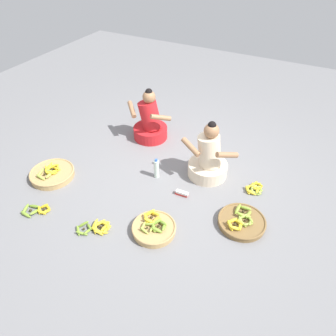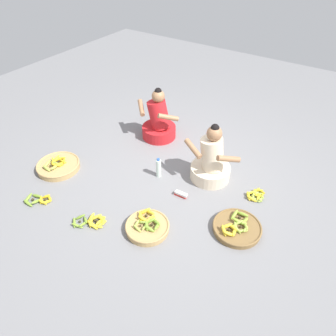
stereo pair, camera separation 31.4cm
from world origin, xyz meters
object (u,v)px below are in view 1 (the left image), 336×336
banana_basket_front_right (154,228)px  packet_carton_stack (182,193)px  loose_bananas_mid_left (255,189)px  loose_bananas_front_center (36,210)px  vendor_woman_behind (150,123)px  loose_bananas_mid_right (97,227)px  banana_basket_near_vendor (52,174)px  banana_basket_back_center (242,221)px  water_bottle (156,169)px  vendor_woman_front (208,159)px

banana_basket_front_right → packet_carton_stack: 0.65m
loose_bananas_mid_left → loose_bananas_front_center: 2.67m
vendor_woman_behind → loose_bananas_mid_right: bearing=-78.2°
banana_basket_near_vendor → loose_bananas_mid_right: size_ratio=1.50×
loose_bananas_front_center → banana_basket_back_center: bearing=22.8°
banana_basket_near_vendor → water_bottle: water_bottle is taller
banana_basket_near_vendor → vendor_woman_behind: bearing=64.1°
banana_basket_back_center → loose_bananas_front_center: bearing=-157.2°
banana_basket_near_vendor → loose_bananas_mid_right: (1.08, -0.45, -0.02)m
loose_bananas_mid_left → water_bottle: (-1.23, -0.34, 0.11)m
vendor_woman_behind → banana_basket_back_center: vendor_woman_behind is taller
loose_bananas_front_center → banana_basket_front_right: bearing=15.7°
banana_basket_near_vendor → packet_carton_stack: banana_basket_near_vendor is taller
water_bottle → packet_carton_stack: water_bottle is taller
loose_bananas_mid_right → water_bottle: bearing=82.0°
loose_bananas_front_center → packet_carton_stack: bearing=36.6°
loose_bananas_mid_left → banana_basket_front_right: bearing=-125.2°
loose_bananas_mid_right → packet_carton_stack: loose_bananas_mid_right is taller
banana_basket_near_vendor → loose_bananas_mid_left: (2.46, 0.97, -0.03)m
banana_basket_near_vendor → water_bottle: size_ratio=2.01×
banana_basket_back_center → loose_bananas_mid_left: (-0.01, 0.61, -0.02)m
water_bottle → banana_basket_back_center: bearing=-12.6°
vendor_woman_behind → packet_carton_stack: (0.99, -0.94, -0.23)m
loose_bananas_mid_left → water_bottle: size_ratio=0.95×
banana_basket_near_vendor → loose_bananas_mid_left: size_ratio=2.10×
banana_basket_front_right → banana_basket_back_center: bearing=33.1°
banana_basket_back_center → loose_bananas_mid_left: bearing=91.2°
vendor_woman_front → vendor_woman_behind: bearing=158.9°
banana_basket_back_center → loose_bananas_front_center: size_ratio=1.74×
banana_basket_back_center → water_bottle: water_bottle is taller
loose_bananas_front_center → vendor_woman_front: bearing=45.4°
packet_carton_stack → banana_basket_back_center: bearing=-8.1°
banana_basket_back_center → banana_basket_front_right: size_ratio=1.11×
vendor_woman_front → loose_bananas_front_center: (-1.53, -1.55, -0.23)m
banana_basket_front_right → loose_bananas_mid_left: 1.41m
vendor_woman_front → banana_basket_front_right: 1.19m
banana_basket_front_right → loose_bananas_mid_left: size_ratio=1.78×
loose_bananas_mid_right → packet_carton_stack: size_ratio=2.25×
vendor_woman_front → loose_bananas_front_center: size_ratio=2.64×
banana_basket_near_vendor → loose_bananas_mid_left: 2.65m
banana_basket_near_vendor → packet_carton_stack: (1.68, 0.47, -0.02)m
vendor_woman_front → packet_carton_stack: bearing=-104.3°
loose_bananas_mid_left → water_bottle: water_bottle is taller
banana_basket_front_right → loose_bananas_mid_right: 0.63m
water_bottle → banana_basket_front_right: bearing=-62.8°
banana_basket_front_right → loose_bananas_front_center: bearing=-164.3°
loose_bananas_mid_right → water_bottle: water_bottle is taller
vendor_woman_front → banana_basket_near_vendor: size_ratio=1.42×
vendor_woman_front → loose_bananas_mid_right: 1.63m
vendor_woman_front → banana_basket_back_center: bearing=-43.2°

